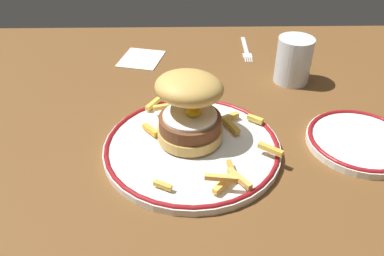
{
  "coord_description": "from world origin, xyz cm",
  "views": [
    {
      "loc": [
        3.96,
        -52.5,
        41.39
      ],
      "look_at": [
        4.93,
        -1.09,
        4.6
      ],
      "focal_mm": 37.29,
      "sensor_mm": 36.0,
      "label": 1
    }
  ],
  "objects_px": {
    "dinner_plate": "(192,147)",
    "water_glass": "(293,63)",
    "side_plate": "(359,140)",
    "burger": "(190,106)",
    "napkin": "(141,58)",
    "fork": "(246,49)"
  },
  "relations": [
    {
      "from": "side_plate",
      "to": "fork",
      "type": "xyz_separation_m",
      "value": [
        -0.14,
        0.38,
        -0.01
      ]
    },
    {
      "from": "side_plate",
      "to": "dinner_plate",
      "type": "bearing_deg",
      "value": -177.17
    },
    {
      "from": "water_glass",
      "to": "napkin",
      "type": "height_order",
      "value": "water_glass"
    },
    {
      "from": "dinner_plate",
      "to": "side_plate",
      "type": "relative_size",
      "value": 1.64
    },
    {
      "from": "fork",
      "to": "dinner_plate",
      "type": "bearing_deg",
      "value": -109.66
    },
    {
      "from": "napkin",
      "to": "dinner_plate",
      "type": "bearing_deg",
      "value": -71.87
    },
    {
      "from": "burger",
      "to": "napkin",
      "type": "distance_m",
      "value": 0.35
    },
    {
      "from": "water_glass",
      "to": "napkin",
      "type": "xyz_separation_m",
      "value": [
        -0.33,
        0.11,
        -0.04
      ]
    },
    {
      "from": "burger",
      "to": "water_glass",
      "type": "distance_m",
      "value": 0.3
    },
    {
      "from": "dinner_plate",
      "to": "fork",
      "type": "distance_m",
      "value": 0.42
    },
    {
      "from": "water_glass",
      "to": "side_plate",
      "type": "distance_m",
      "value": 0.23
    },
    {
      "from": "burger",
      "to": "side_plate",
      "type": "bearing_deg",
      "value": -2.21
    },
    {
      "from": "dinner_plate",
      "to": "fork",
      "type": "xyz_separation_m",
      "value": [
        0.14,
        0.39,
        -0.01
      ]
    },
    {
      "from": "water_glass",
      "to": "side_plate",
      "type": "xyz_separation_m",
      "value": [
        0.07,
        -0.22,
        -0.03
      ]
    },
    {
      "from": "water_glass",
      "to": "napkin",
      "type": "bearing_deg",
      "value": 161.42
    },
    {
      "from": "dinner_plate",
      "to": "water_glass",
      "type": "bearing_deg",
      "value": 47.53
    },
    {
      "from": "burger",
      "to": "water_glass",
      "type": "xyz_separation_m",
      "value": [
        0.22,
        0.21,
        -0.03
      ]
    },
    {
      "from": "dinner_plate",
      "to": "burger",
      "type": "xyz_separation_m",
      "value": [
        -0.0,
        0.02,
        0.06
      ]
    },
    {
      "from": "water_glass",
      "to": "fork",
      "type": "xyz_separation_m",
      "value": [
        -0.08,
        0.16,
        -0.04
      ]
    },
    {
      "from": "fork",
      "to": "side_plate",
      "type": "bearing_deg",
      "value": -69.39
    },
    {
      "from": "dinner_plate",
      "to": "side_plate",
      "type": "xyz_separation_m",
      "value": [
        0.28,
        0.01,
        -0.0
      ]
    },
    {
      "from": "water_glass",
      "to": "side_plate",
      "type": "relative_size",
      "value": 0.54
    }
  ]
}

